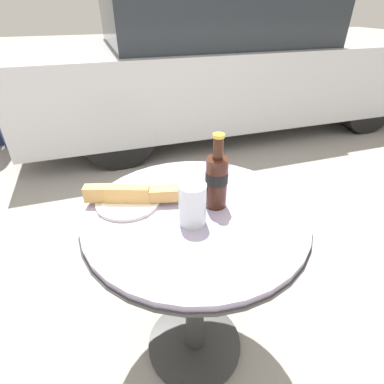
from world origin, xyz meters
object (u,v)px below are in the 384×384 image
bistro_table (195,254)px  drinking_glass (192,206)px  cola_bottle_left (217,179)px  parked_car (225,68)px  lunch_plate_near (130,197)px

bistro_table → drinking_glass: (-0.03, -0.05, 0.24)m
cola_bottle_left → parked_car: 2.86m
bistro_table → parked_car: size_ratio=0.16×
lunch_plate_near → drinking_glass: bearing=-44.1°
lunch_plate_near → parked_car: (1.43, 2.50, -0.12)m
bistro_table → cola_bottle_left: (0.07, 0.01, 0.28)m
parked_car → lunch_plate_near: bearing=-119.7°
bistro_table → lunch_plate_near: lunch_plate_near is taller
cola_bottle_left → parked_car: (1.17, 2.60, -0.19)m
cola_bottle_left → drinking_glass: cola_bottle_left is taller
lunch_plate_near → parked_car: bearing=60.3°
lunch_plate_near → parked_car: 2.89m
cola_bottle_left → drinking_glass: 0.12m
cola_bottle_left → lunch_plate_near: (-0.26, 0.09, -0.07)m
bistro_table → lunch_plate_near: 0.30m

